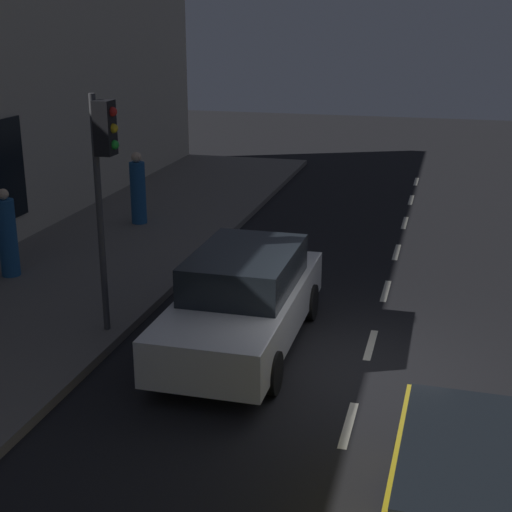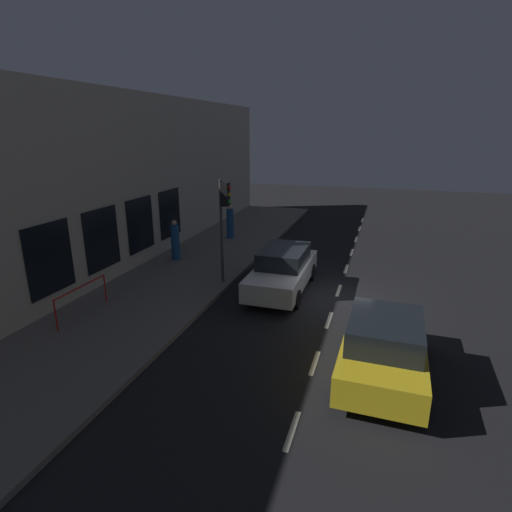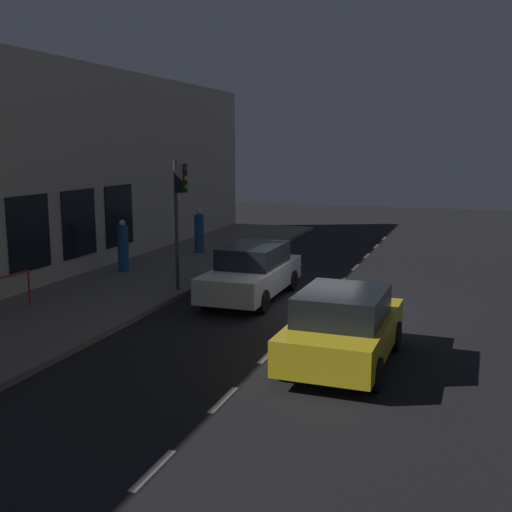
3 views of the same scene
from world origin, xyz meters
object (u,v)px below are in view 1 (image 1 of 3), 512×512
at_px(traffic_light, 104,160).
at_px(pedestrian_0, 7,236).
at_px(parked_car_0, 243,300).
at_px(pedestrian_1, 138,190).

xyz_separation_m(traffic_light, pedestrian_0, (3.19, -2.00, -2.04)).
bearing_deg(traffic_light, pedestrian_0, -32.04).
height_order(parked_car_0, pedestrian_0, pedestrian_0).
height_order(parked_car_0, pedestrian_1, pedestrian_1).
relative_size(traffic_light, pedestrian_1, 2.16).
bearing_deg(parked_car_0, pedestrian_1, -53.78).
bearing_deg(pedestrian_1, parked_car_0, 65.49).
xyz_separation_m(parked_car_0, pedestrian_1, (4.43, -6.08, 0.19)).
bearing_deg(pedestrian_1, traffic_light, 49.03).
relative_size(parked_car_0, pedestrian_0, 2.57).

